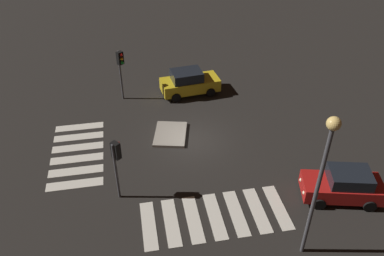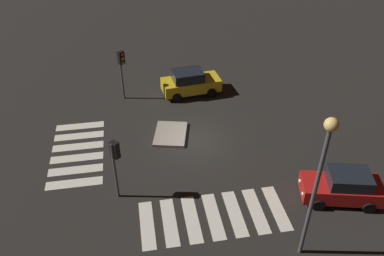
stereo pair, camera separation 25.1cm
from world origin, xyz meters
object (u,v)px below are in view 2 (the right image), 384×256
at_px(car_yellow, 190,82).
at_px(traffic_light_south, 121,63).
at_px(traffic_light_east, 115,156).
at_px(car_red, 343,187).
at_px(street_lamp, 320,169).
at_px(traffic_island, 171,134).

bearing_deg(car_yellow, traffic_light_south, 173.70).
bearing_deg(traffic_light_east, car_red, -53.01).
relative_size(car_red, street_lamp, 0.59).
bearing_deg(traffic_island, car_yellow, 157.08).
xyz_separation_m(traffic_island, car_yellow, (-5.22, 2.21, 0.86)).
bearing_deg(traffic_island, traffic_light_south, -151.69).
xyz_separation_m(traffic_island, car_red, (7.37, 8.37, 0.82)).
xyz_separation_m(traffic_island, traffic_light_south, (-5.22, -2.81, 2.88)).
height_order(traffic_light_south, traffic_light_east, traffic_light_south).
xyz_separation_m(traffic_island, street_lamp, (10.30, 4.89, 5.13)).
bearing_deg(car_yellow, street_lamp, -86.43).
relative_size(traffic_island, street_lamp, 0.41).
xyz_separation_m(car_yellow, street_lamp, (15.51, 2.68, 4.26)).
bearing_deg(traffic_light_south, traffic_island, -6.02).
height_order(car_red, street_lamp, street_lamp).
bearing_deg(traffic_light_south, traffic_light_east, -37.62).
distance_m(car_yellow, street_lamp, 16.31).
xyz_separation_m(car_yellow, traffic_light_south, (-0.00, -5.02, 2.02)).
bearing_deg(traffic_light_east, traffic_island, 14.16).
distance_m(car_red, car_yellow, 14.02).
bearing_deg(traffic_light_east, traffic_light_south, 44.93).
bearing_deg(street_lamp, car_yellow, -170.18).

